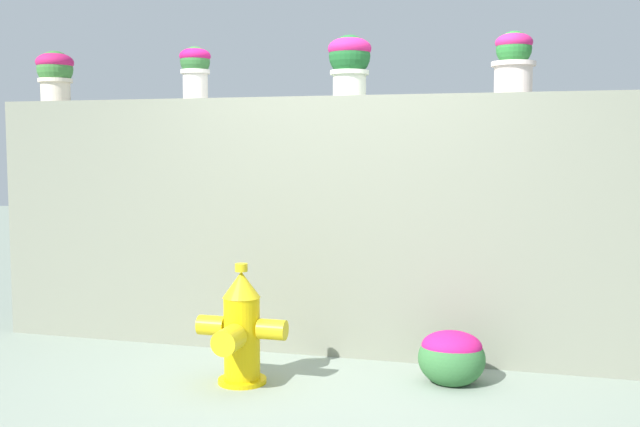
# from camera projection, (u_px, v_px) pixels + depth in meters

# --- Properties ---
(ground_plane) EXTENTS (24.00, 24.00, 0.00)m
(ground_plane) POSITION_uv_depth(u_px,v_px,m) (304.00, 394.00, 4.57)
(ground_plane) COLOR gray
(stone_wall) EXTENTS (5.42, 0.40, 1.85)m
(stone_wall) POSITION_uv_depth(u_px,v_px,m) (345.00, 226.00, 5.48)
(stone_wall) COLOR gray
(stone_wall) RESTS_ON ground
(potted_plant_0) EXTENTS (0.30, 0.30, 0.41)m
(potted_plant_0) POSITION_uv_depth(u_px,v_px,m) (55.00, 72.00, 6.02)
(potted_plant_0) COLOR beige
(potted_plant_0) RESTS_ON stone_wall
(potted_plant_1) EXTENTS (0.24, 0.24, 0.40)m
(potted_plant_1) POSITION_uv_depth(u_px,v_px,m) (195.00, 67.00, 5.68)
(potted_plant_1) COLOR silver
(potted_plant_1) RESTS_ON stone_wall
(potted_plant_2) EXTENTS (0.31, 0.31, 0.44)m
(potted_plant_2) POSITION_uv_depth(u_px,v_px,m) (350.00, 60.00, 5.38)
(potted_plant_2) COLOR silver
(potted_plant_2) RESTS_ON stone_wall
(potted_plant_3) EXTENTS (0.30, 0.30, 0.42)m
(potted_plant_3) POSITION_uv_depth(u_px,v_px,m) (514.00, 59.00, 5.09)
(potted_plant_3) COLOR beige
(potted_plant_3) RESTS_ON stone_wall
(fire_hydrant) EXTENTS (0.58, 0.46, 0.77)m
(fire_hydrant) POSITION_uv_depth(u_px,v_px,m) (241.00, 330.00, 4.74)
(fire_hydrant) COLOR #DBB50A
(fire_hydrant) RESTS_ON ground
(flower_bush_left) EXTENTS (0.42, 0.38, 0.35)m
(flower_bush_left) POSITION_uv_depth(u_px,v_px,m) (452.00, 355.00, 4.76)
(flower_bush_left) COLOR #36713A
(flower_bush_left) RESTS_ON ground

